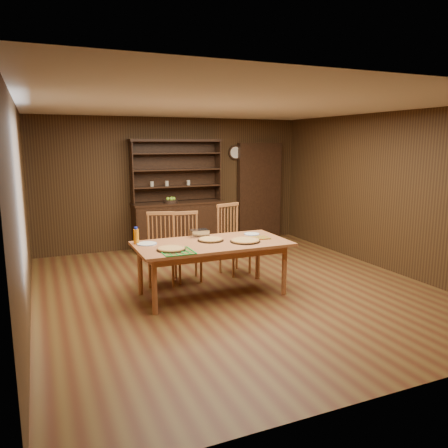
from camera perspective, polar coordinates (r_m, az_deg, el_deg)
name	(u,v)px	position (r m, az deg, el deg)	size (l,w,h in m)	color
floor	(235,288)	(6.46, 1.49, -8.42)	(6.00, 6.00, 0.00)	brown
room_shell	(236,181)	(6.13, 1.56, 5.66)	(6.00, 6.00, 6.00)	silver
china_hutch	(178,219)	(8.82, -6.00, 0.66)	(1.84, 0.52, 2.17)	black
doorway	(259,192)	(9.61, 4.59, 4.24)	(1.00, 0.18, 2.10)	black
wall_clock	(235,152)	(9.36, 1.48, 9.32)	(0.30, 0.05, 0.30)	black
dining_table	(212,247)	(6.03, -1.57, -3.07)	(2.10, 1.05, 0.75)	#A46139
chair_left	(161,246)	(6.63, -8.20, -2.86)	(0.55, 0.53, 1.08)	#A26537
chair_center	(187,244)	(6.79, -4.89, -2.61)	(0.47, 0.45, 1.06)	#A26537
chair_right	(232,236)	(7.11, 1.02, -1.60)	(0.57, 0.55, 1.13)	#A26537
pizza_left	(171,249)	(5.62, -6.92, -3.23)	(0.38, 0.38, 0.04)	black
pizza_right	(245,241)	(6.06, 2.77, -2.17)	(0.42, 0.42, 0.04)	black
pizza_center	(211,240)	(6.12, -1.77, -2.04)	(0.37, 0.37, 0.04)	black
cooling_rack	(177,251)	(5.52, -6.13, -3.57)	(0.39, 0.39, 0.02)	green
plate_left	(147,244)	(5.99, -10.04, -2.55)	(0.27, 0.27, 0.02)	white
plate_right	(252,234)	(6.54, 3.65, -1.31)	(0.23, 0.23, 0.02)	white
foil_dish	(199,233)	(6.38, -3.25, -1.21)	(0.26, 0.19, 0.10)	silver
juice_bottle	(136,236)	(6.03, -11.40, -1.56)	(0.07, 0.07, 0.23)	orange
pot_holder_a	(262,238)	(6.29, 4.92, -1.80)	(0.21, 0.21, 0.02)	red
pot_holder_b	(255,238)	(6.27, 4.03, -1.84)	(0.18, 0.18, 0.01)	red
fruit_bowl	(171,201)	(8.65, -6.99, 3.06)	(0.27, 0.27, 0.12)	black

